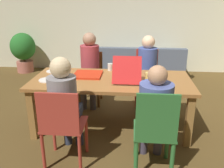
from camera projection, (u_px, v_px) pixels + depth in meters
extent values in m
plane|color=brown|center=(111.00, 126.00, 3.60)|extent=(20.00, 20.00, 0.00)
cube|color=beige|center=(123.00, 11.00, 5.92)|extent=(7.12, 0.12, 2.97)
cube|color=#9F6733|center=(111.00, 80.00, 3.36)|extent=(2.19, 0.98, 0.04)
cube|color=olive|center=(32.00, 115.00, 3.19)|extent=(0.09, 0.09, 0.70)
cube|color=olive|center=(189.00, 121.00, 3.02)|extent=(0.09, 0.09, 0.70)
cube|color=olive|center=(52.00, 92.00, 3.94)|extent=(0.09, 0.09, 0.70)
cube|color=olive|center=(178.00, 96.00, 3.77)|extent=(0.09, 0.09, 0.70)
cylinder|color=#2F6F34|center=(136.00, 140.00, 2.85)|extent=(0.04, 0.04, 0.46)
cylinder|color=#2F6F34|center=(167.00, 141.00, 2.82)|extent=(0.04, 0.04, 0.46)
cylinder|color=#2F6F34|center=(136.00, 160.00, 2.49)|extent=(0.04, 0.04, 0.46)
cylinder|color=#2F6F34|center=(172.00, 162.00, 2.46)|extent=(0.04, 0.04, 0.46)
cube|color=#2F6F34|center=(154.00, 131.00, 2.57)|extent=(0.43, 0.44, 0.02)
cube|color=#2F6F34|center=(157.00, 118.00, 2.29)|extent=(0.41, 0.03, 0.49)
cylinder|color=#423B4A|center=(144.00, 135.00, 2.92)|extent=(0.10, 0.10, 0.48)
cylinder|color=#423B4A|center=(158.00, 136.00, 2.90)|extent=(0.10, 0.10, 0.48)
cube|color=#423B4A|center=(153.00, 119.00, 2.69)|extent=(0.31, 0.29, 0.11)
cylinder|color=#5160A6|center=(156.00, 105.00, 2.47)|extent=(0.35, 0.35, 0.47)
sphere|color=tan|center=(158.00, 75.00, 2.36)|extent=(0.20, 0.20, 0.20)
cylinder|color=#AD2F25|center=(157.00, 96.00, 4.11)|extent=(0.04, 0.04, 0.46)
cylinder|color=#AD2F25|center=(136.00, 95.00, 4.14)|extent=(0.04, 0.04, 0.46)
cylinder|color=#AD2F25|center=(155.00, 88.00, 4.47)|extent=(0.04, 0.04, 0.46)
cylinder|color=#AD2F25|center=(136.00, 87.00, 4.50)|extent=(0.04, 0.04, 0.46)
cube|color=#AD2F25|center=(147.00, 78.00, 4.23)|extent=(0.40, 0.44, 0.02)
cube|color=#AD2F25|center=(147.00, 62.00, 4.34)|extent=(0.38, 0.03, 0.46)
cylinder|color=#433E42|center=(152.00, 98.00, 3.98)|extent=(0.10, 0.10, 0.48)
cylinder|color=#433E42|center=(142.00, 98.00, 4.00)|extent=(0.10, 0.10, 0.48)
cube|color=#433E42|center=(147.00, 78.00, 4.04)|extent=(0.29, 0.35, 0.11)
cylinder|color=#42559D|center=(147.00, 62.00, 4.12)|extent=(0.32, 0.32, 0.47)
sphere|color=beige|center=(148.00, 42.00, 4.01)|extent=(0.22, 0.22, 0.22)
cylinder|color=brown|center=(98.00, 95.00, 4.15)|extent=(0.05, 0.05, 0.46)
cylinder|color=brown|center=(80.00, 94.00, 4.17)|extent=(0.05, 0.05, 0.46)
cylinder|color=brown|center=(101.00, 87.00, 4.51)|extent=(0.05, 0.05, 0.46)
cylinder|color=brown|center=(84.00, 86.00, 4.53)|extent=(0.05, 0.05, 0.46)
cube|color=brown|center=(91.00, 78.00, 4.26)|extent=(0.39, 0.45, 0.02)
cube|color=brown|center=(92.00, 63.00, 4.38)|extent=(0.37, 0.03, 0.41)
cylinder|color=#434048|center=(93.00, 96.00, 4.07)|extent=(0.10, 0.10, 0.48)
cylinder|color=#434048|center=(83.00, 96.00, 4.08)|extent=(0.10, 0.10, 0.48)
cube|color=#434048|center=(89.00, 77.00, 4.10)|extent=(0.28, 0.29, 0.11)
cylinder|color=#A73941|center=(90.00, 60.00, 4.15)|extent=(0.32, 0.32, 0.51)
sphere|color=#A3785E|center=(89.00, 39.00, 4.03)|extent=(0.22, 0.22, 0.22)
cylinder|color=#AB372C|center=(54.00, 134.00, 2.97)|extent=(0.04, 0.04, 0.46)
cylinder|color=#AB372C|center=(86.00, 135.00, 2.93)|extent=(0.04, 0.04, 0.46)
cylinder|color=#AB372C|center=(43.00, 152.00, 2.62)|extent=(0.04, 0.04, 0.46)
cylinder|color=#AB372C|center=(80.00, 154.00, 2.59)|extent=(0.04, 0.04, 0.46)
cube|color=#AB372C|center=(65.00, 125.00, 2.70)|extent=(0.45, 0.42, 0.02)
cube|color=#AB372C|center=(58.00, 114.00, 2.43)|extent=(0.43, 0.03, 0.45)
cylinder|color=#2D3448|center=(67.00, 127.00, 3.10)|extent=(0.10, 0.10, 0.48)
cylinder|color=#2D3448|center=(79.00, 128.00, 3.09)|extent=(0.10, 0.10, 0.48)
cube|color=#2D3448|center=(69.00, 112.00, 2.84)|extent=(0.28, 0.36, 0.11)
cylinder|color=gray|center=(63.00, 99.00, 2.59)|extent=(0.31, 0.31, 0.50)
sphere|color=beige|center=(60.00, 68.00, 2.47)|extent=(0.22, 0.22, 0.22)
cube|color=red|center=(127.00, 76.00, 3.43)|extent=(0.37, 0.37, 0.02)
cylinder|color=#CB8F41|center=(127.00, 75.00, 3.43)|extent=(0.33, 0.33, 0.01)
cube|color=red|center=(127.00, 70.00, 3.11)|extent=(0.37, 0.20, 0.33)
cube|color=red|center=(88.00, 75.00, 3.49)|extent=(0.40, 0.40, 0.03)
cylinder|color=white|center=(48.00, 80.00, 3.29)|extent=(0.23, 0.23, 0.01)
cylinder|color=white|center=(160.00, 86.00, 3.07)|extent=(0.24, 0.24, 0.01)
cone|color=#BD9444|center=(160.00, 85.00, 3.07)|extent=(0.12, 0.12, 0.02)
cylinder|color=white|center=(53.00, 71.00, 3.68)|extent=(0.21, 0.21, 0.01)
cone|color=gold|center=(53.00, 70.00, 3.67)|extent=(0.10, 0.10, 0.02)
cylinder|color=#E5CD67|center=(148.00, 77.00, 3.20)|extent=(0.07, 0.07, 0.13)
cylinder|color=silver|center=(110.00, 67.00, 3.72)|extent=(0.08, 0.08, 0.11)
cube|color=slate|center=(136.00, 68.00, 5.81)|extent=(2.16, 0.84, 0.39)
cube|color=slate|center=(137.00, 56.00, 5.37)|extent=(2.16, 0.16, 0.36)
cube|color=slate|center=(95.00, 55.00, 5.80)|extent=(0.20, 0.80, 0.18)
cube|color=slate|center=(179.00, 57.00, 5.63)|extent=(0.20, 0.80, 0.18)
cylinder|color=#B56758|center=(25.00, 66.00, 6.18)|extent=(0.40, 0.40, 0.27)
cylinder|color=brown|center=(24.00, 59.00, 6.11)|extent=(0.05, 0.05, 0.13)
ellipsoid|color=#256D27|center=(23.00, 46.00, 6.01)|extent=(0.61, 0.61, 0.67)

